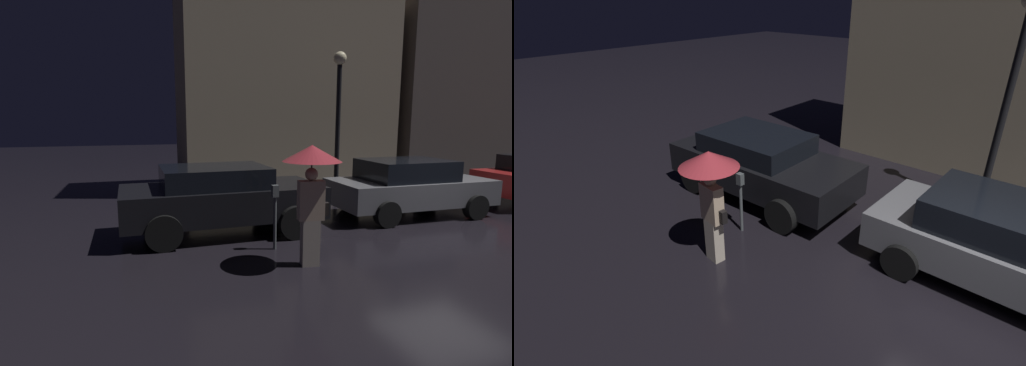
% 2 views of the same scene
% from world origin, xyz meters
% --- Properties ---
extents(ground_plane, '(60.00, 60.00, 0.00)m').
position_xyz_m(ground_plane, '(0.00, 0.00, 0.00)').
color(ground_plane, black).
extents(building_facade_left, '(7.26, 3.00, 7.02)m').
position_xyz_m(building_facade_left, '(-1.42, 6.50, 3.51)').
color(building_facade_left, gray).
rests_on(building_facade_left, ground).
extents(parked_car_black, '(4.21, 2.04, 1.43)m').
position_xyz_m(parked_car_black, '(-4.82, 1.27, 0.77)').
color(parked_car_black, black).
rests_on(parked_car_black, ground).
extents(parked_car_grey, '(3.99, 1.97, 1.40)m').
position_xyz_m(parked_car_grey, '(0.01, 1.44, 0.73)').
color(parked_car_grey, slate).
rests_on(parked_car_grey, ground).
extents(pedestrian_with_umbrella, '(0.96, 0.96, 2.01)m').
position_xyz_m(pedestrian_with_umbrella, '(-3.80, -1.06, 1.56)').
color(pedestrian_with_umbrella, beige).
rests_on(pedestrian_with_umbrella, ground).
extents(parking_meter, '(0.12, 0.10, 1.22)m').
position_xyz_m(parking_meter, '(-4.09, -0.12, 0.76)').
color(parking_meter, '#4C5154').
rests_on(parking_meter, ground).
extents(street_lamp_near, '(0.37, 0.37, 4.29)m').
position_xyz_m(street_lamp_near, '(-0.83, 3.67, 2.81)').
color(street_lamp_near, black).
rests_on(street_lamp_near, ground).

